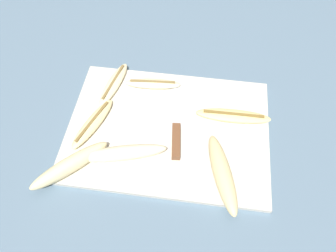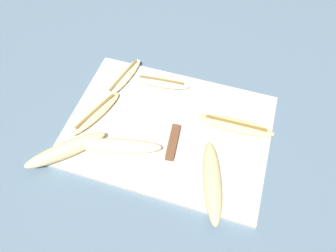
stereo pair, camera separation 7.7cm
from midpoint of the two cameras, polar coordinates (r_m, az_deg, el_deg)
The scene contains 10 objects.
ground_plane at distance 0.83m, azimuth 2.65°, elevation -1.03°, with size 4.00×4.00×0.00m, color slate.
cutting_board at distance 0.82m, azimuth 2.66°, elevation -0.81°, with size 0.50×0.36×0.01m.
knife at distance 0.80m, azimuth 3.93°, elevation -1.56°, with size 0.05×0.24×0.02m.
banana_bright_far at distance 0.77m, azimuth -5.92°, elevation -3.69°, with size 0.21×0.09×0.04m.
banana_mellow_near at distance 0.74m, azimuth 10.69°, elevation -9.66°, with size 0.10×0.20×0.04m.
banana_golden_short at distance 0.84m, azimuth 14.29°, elevation -0.04°, with size 0.19×0.04×0.02m.
banana_cream_curved at distance 0.91m, azimuth -5.33°, elevation 8.25°, with size 0.07×0.16×0.02m.
banana_pale_long at distance 0.90m, azimuth 1.35°, elevation 7.46°, with size 0.15×0.05×0.02m.
banana_soft_right at distance 0.79m, azimuth -14.74°, elevation -4.25°, with size 0.17×0.16×0.04m.
banana_ripe_center at distance 0.84m, azimuth -9.93°, elevation 2.05°, with size 0.09×0.17×0.02m.
Camera 2 is at (0.14, -0.43, 0.70)m, focal length 35.00 mm.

